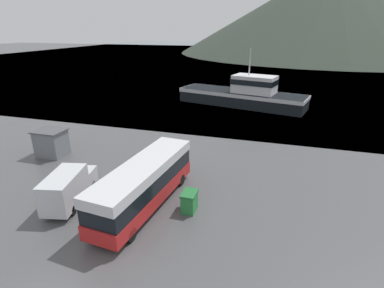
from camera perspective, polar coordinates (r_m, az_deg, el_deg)
The scene contains 7 objects.
water_surface at distance 152.93m, azimuth 13.65°, elevation 16.33°, with size 240.00×240.00×0.00m, color slate.
hill_backdrop at distance 169.56m, azimuth 24.87°, elevation 22.29°, with size 142.55×142.55×39.87m, color #333D33.
tour_bus at distance 21.40m, azimuth -9.04°, elevation -7.22°, with size 3.53×10.78×3.31m.
delivery_van at distance 23.44m, azimuth -22.49°, elevation -7.51°, with size 3.14×5.99×2.52m.
fishing_boat at distance 49.90m, azimuth 9.89°, elevation 9.31°, with size 21.27×10.06×9.11m.
storage_bin at distance 21.14m, azimuth -0.50°, elevation -10.86°, with size 0.99×1.41×1.44m.
dock_kiosk at distance 32.69m, azimuth -25.21°, elevation 0.22°, with size 2.88×2.33×2.64m.
Camera 1 is at (9.47, -7.69, 12.01)m, focal length 28.00 mm.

